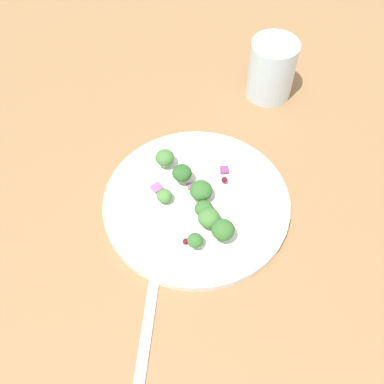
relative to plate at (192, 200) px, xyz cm
name	(u,v)px	position (x,y,z in cm)	size (l,w,h in cm)	color
ground_plane	(196,210)	(-0.46, 0.49, -1.86)	(180.00, 180.00, 2.00)	olive
plate	(192,200)	(0.00, 0.00, 0.00)	(24.67, 24.67, 1.70)	white
dressing_pool	(192,198)	(0.00, 0.00, 0.44)	(14.31, 14.31, 0.20)	white
broccoli_floret_0	(164,196)	(3.53, -0.75, 1.67)	(2.01, 2.01, 2.03)	#ADD18E
broccoli_floret_1	(223,230)	(-1.32, 7.03, 2.55)	(2.84, 2.84, 2.87)	#8EB77A
broccoli_floret_2	(182,173)	(0.35, -2.81, 2.57)	(2.60, 2.60, 2.63)	#8EB77A
broccoli_floret_3	(203,209)	(-0.34, 3.04, 1.91)	(2.37, 2.37, 2.40)	#8EB77A
broccoli_floret_4	(195,241)	(2.21, 6.91, 1.95)	(1.95, 1.95, 1.97)	#9EC684
broccoli_floret_5	(165,158)	(1.52, -6.39, 2.16)	(2.60, 2.60, 2.63)	#ADD18E
broccoli_floret_6	(200,189)	(-1.06, 0.15, 2.24)	(2.95, 2.95, 2.98)	#ADD18E
broccoli_floret_7	(210,218)	(-0.66, 4.71, 2.23)	(2.75, 2.75, 2.79)	#9EC684
cranberry_0	(186,241)	(3.08, 6.02, 0.82)	(0.81, 0.81, 0.81)	maroon
cranberry_1	(224,180)	(-4.87, -0.65, 1.35)	(0.83, 0.83, 0.83)	maroon
cranberry_2	(211,223)	(-0.78, 4.83, 1.06)	(0.87, 0.87, 0.87)	maroon
onion_bit_0	(224,170)	(-5.66, -2.55, 0.93)	(1.13, 1.16, 0.32)	#843D75
onion_bit_1	(157,188)	(3.88, -2.99, 0.82)	(1.29, 1.33, 0.42)	#A35B93
onion_bit_2	(192,186)	(-0.62, -1.69, 0.67)	(0.97, 0.97, 0.48)	#A35B93
fork	(150,309)	(9.71, 12.06, -0.61)	(9.71, 17.53, 0.50)	silver
water_glass	(272,69)	(-19.12, -16.03, 3.82)	(7.18, 7.18, 9.35)	silver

